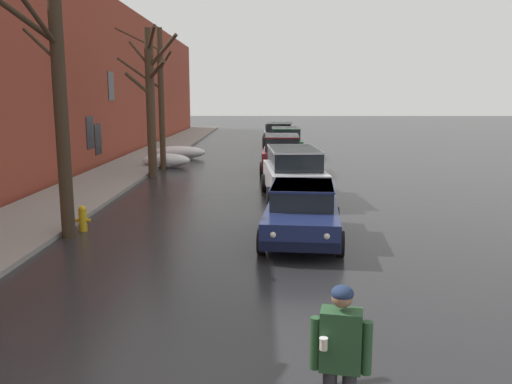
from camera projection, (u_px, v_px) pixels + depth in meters
The scene contains 15 objects.
left_sidewalk_slab at pixel (110, 178), 23.85m from camera, with size 3.08×80.00×0.13m, color gray.
brick_townhouse_facade at pixel (58, 73), 23.07m from camera, with size 0.63×80.00×9.29m.
snow_bank_near_corner_left at pixel (180, 152), 31.77m from camera, with size 3.17×1.07×0.75m.
snow_bank_mid_block_left at pixel (165, 161), 27.76m from camera, with size 2.51×1.07×0.73m.
bare_tree_second_along_sidewalk at pixel (58, 108), 13.30m from camera, with size 1.72×3.01×6.34m.
bare_tree_mid_block at pixel (151, 97), 23.87m from camera, with size 2.49×2.53×6.63m.
bare_tree_far_down_block at pixel (160, 96), 26.48m from camera, with size 2.95×1.27×6.97m.
sedan_darkblue_approaching_near_lane at pixel (302, 211), 13.61m from camera, with size 2.30×4.49×1.42m.
suv_silver_parked_kerbside_close at pixel (294, 171), 19.16m from camera, with size 2.33×4.88×1.82m.
suv_maroon_parked_kerbside_mid at pixel (282, 152), 25.76m from camera, with size 2.14×4.60×1.82m.
suv_green_parked_far_down_block at pixel (285, 141), 32.08m from camera, with size 2.06×4.33×1.82m.
suv_black_queued_behind_truck at pixel (280, 135), 37.70m from camera, with size 2.35×4.44×1.82m.
sedan_grey_at_far_intersection at pixel (275, 133), 43.25m from camera, with size 1.99×4.25×1.42m.
pedestrian_with_coffee at pixel (340, 353), 5.44m from camera, with size 0.64×0.36×1.76m.
fire_hydrant at pixel (83, 218), 14.54m from camera, with size 0.42×0.22×0.71m.
Camera 1 is at (0.93, -5.51, 3.61)m, focal length 37.41 mm.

